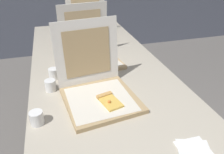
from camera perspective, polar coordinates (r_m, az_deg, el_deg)
name	(u,v)px	position (r m, az deg, el deg)	size (l,w,h in m)	color
table	(102,79)	(1.41, -2.70, -0.52)	(0.87, 2.30, 0.74)	#BCB29E
pizza_box_front	(98,89)	(1.13, -3.67, -3.12)	(0.40, 0.43, 0.37)	tan
pizza_box_middle	(91,54)	(1.53, -5.64, 6.05)	(0.40, 0.40, 0.37)	tan
pizza_box_back	(90,31)	(2.01, -5.90, 11.87)	(0.36, 0.36, 0.37)	tan
cup_white_near_center	(50,85)	(1.24, -15.78, -2.13)	(0.06, 0.06, 0.06)	white
cup_white_mid	(54,73)	(1.36, -15.00, 0.89)	(0.06, 0.06, 0.06)	white
cup_white_near_left	(37,118)	(1.03, -19.08, -10.09)	(0.06, 0.06, 0.06)	white
napkin_pile	(195,151)	(0.94, 20.81, -17.63)	(0.16, 0.16, 0.01)	white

